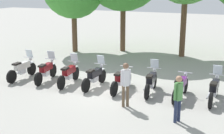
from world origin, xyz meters
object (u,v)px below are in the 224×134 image
object	(u,v)px
motorcycle_6	(181,87)
person_1	(178,96)
motorcycle_7	(214,89)
motorcycle_2	(69,74)
motorcycle_0	(22,69)
motorcycle_5	(151,81)
motorcycle_1	(46,70)
motorcycle_3	(95,76)
person_0	(126,81)
motorcycle_4	(121,80)

from	to	relation	value
motorcycle_6	person_1	world-z (taller)	person_1
motorcycle_7	motorcycle_2	bearing A→B (deg)	95.29
motorcycle_0	motorcycle_6	xyz separation A→B (m)	(7.76, 0.38, -0.01)
motorcycle_5	motorcycle_6	bearing A→B (deg)	-101.48
motorcycle_1	motorcycle_3	distance (m)	2.59
motorcycle_2	motorcycle_6	xyz separation A→B (m)	(5.17, 0.21, -0.01)
motorcycle_0	person_0	xyz separation A→B (m)	(6.01, -1.37, 0.50)
motorcycle_3	motorcycle_6	world-z (taller)	motorcycle_3
motorcycle_3	person_1	world-z (taller)	person_1
motorcycle_0	motorcycle_6	world-z (taller)	motorcycle_0
motorcycle_2	motorcycle_5	size ratio (longest dim) A/B	1.00
motorcycle_4	motorcycle_5	distance (m)	1.31
motorcycle_7	person_0	size ratio (longest dim) A/B	1.27
motorcycle_5	person_1	xyz separation A→B (m)	(1.66, -2.48, 0.43)
motorcycle_2	person_0	xyz separation A→B (m)	(3.43, -1.54, 0.50)
person_1	motorcycle_1	bearing A→B (deg)	12.92
motorcycle_3	person_0	size ratio (longest dim) A/B	1.27
motorcycle_5	motorcycle_6	world-z (taller)	motorcycle_5
motorcycle_3	motorcycle_5	xyz separation A→B (m)	(2.58, 0.27, 0.00)
motorcycle_4	motorcycle_3	bearing A→B (deg)	93.05
motorcycle_1	person_1	size ratio (longest dim) A/B	1.33
motorcycle_5	person_0	bearing A→B (deg)	161.94
person_0	motorcycle_5	bearing A→B (deg)	-52.39
motorcycle_3	motorcycle_7	distance (m)	5.18
motorcycle_2	motorcycle_7	xyz separation A→B (m)	(6.47, 0.38, 0.00)
motorcycle_2	person_0	size ratio (longest dim) A/B	1.27
motorcycle_3	motorcycle_5	bearing A→B (deg)	-82.51
motorcycle_7	person_1	xyz separation A→B (m)	(-0.93, -2.50, 0.43)
motorcycle_2	motorcycle_4	bearing A→B (deg)	-92.56
motorcycle_2	motorcycle_3	xyz separation A→B (m)	(1.30, 0.10, 0.00)
motorcycle_2	motorcycle_3	world-z (taller)	same
motorcycle_0	motorcycle_7	xyz separation A→B (m)	(9.05, 0.55, 0.00)
motorcycle_2	motorcycle_6	world-z (taller)	motorcycle_2
motorcycle_2	motorcycle_5	distance (m)	3.89
motorcycle_3	motorcycle_6	distance (m)	3.88
motorcycle_4	person_1	world-z (taller)	person_1
person_0	person_1	size ratio (longest dim) A/B	1.05
motorcycle_0	person_1	world-z (taller)	person_1
motorcycle_2	person_0	world-z (taller)	person_0
motorcycle_3	motorcycle_5	world-z (taller)	same
motorcycle_2	motorcycle_5	bearing A→B (deg)	-90.50
motorcycle_2	person_1	bearing A→B (deg)	-116.79
motorcycle_3	person_0	distance (m)	2.73
motorcycle_6	motorcycle_1	bearing A→B (deg)	95.19
motorcycle_0	motorcycle_2	bearing A→B (deg)	-87.41
motorcycle_3	motorcycle_0	bearing A→B (deg)	95.52
motorcycle_1	person_1	world-z (taller)	person_1
motorcycle_1	motorcycle_6	xyz separation A→B (m)	(6.47, 0.19, -0.01)
person_0	motorcycle_0	bearing A→B (deg)	37.99
motorcycle_1	motorcycle_0	bearing A→B (deg)	89.60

